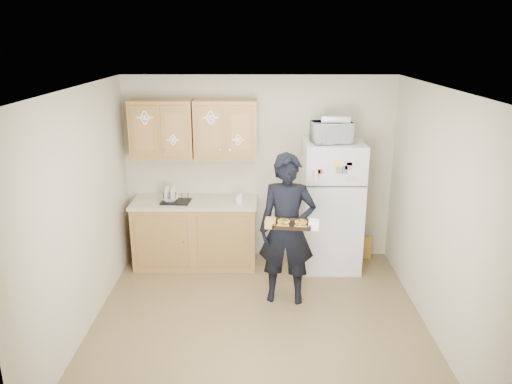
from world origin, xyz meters
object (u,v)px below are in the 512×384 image
at_px(refrigerator, 331,206).
at_px(microwave, 331,132).
at_px(person, 287,230).
at_px(baking_tray, 292,225).
at_px(dish_rack, 176,197).

xyz_separation_m(refrigerator, microwave, (-0.05, -0.05, 0.98)).
relative_size(person, microwave, 3.67).
height_order(baking_tray, microwave, microwave).
xyz_separation_m(baking_tray, dish_rack, (-1.44, 1.20, -0.08)).
xyz_separation_m(person, baking_tray, (0.03, -0.30, 0.18)).
distance_m(person, baking_tray, 0.35).
height_order(refrigerator, microwave, microwave).
bearing_deg(baking_tray, refrigerator, 70.05).
height_order(microwave, dish_rack, microwave).
bearing_deg(baking_tray, dish_rack, 146.34).
bearing_deg(microwave, person, -133.81).
bearing_deg(person, refrigerator, 61.71).
distance_m(person, dish_rack, 1.67).
xyz_separation_m(refrigerator, person, (-0.63, -0.91, 0.03)).
bearing_deg(dish_rack, refrigerator, 0.29).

